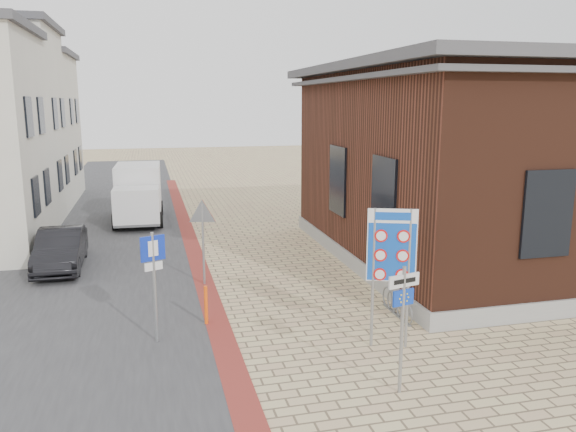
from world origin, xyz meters
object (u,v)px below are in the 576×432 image
parking_sign (154,268)px  essen_sign (403,310)px  sedan (61,249)px  border_sign (392,248)px  bollard (206,305)px  box_truck (138,193)px

parking_sign → essen_sign: bearing=-60.3°
sedan → border_sign: (8.15, -8.39, 1.67)m
border_sign → parking_sign: border_sign is taller
parking_sign → bollard: 1.96m
parking_sign → sedan: bearing=91.0°
border_sign → parking_sign: 5.39m
sedan → parking_sign: bearing=-67.3°
sedan → box_truck: size_ratio=0.80×
parking_sign → border_sign: bearing=-38.7°
essen_sign → sedan: bearing=112.7°
essen_sign → parking_sign: parking_sign is taller
border_sign → sedan: bearing=154.3°
box_truck → bollard: size_ratio=5.01×
parking_sign → bollard: size_ratio=2.61×
bollard → box_truck: bearing=97.6°
essen_sign → parking_sign: bearing=129.1°
essen_sign → bollard: 5.53m
bollard → border_sign: bearing=-30.4°
sedan → bollard: (4.23, -6.09, -0.16)m
box_truck → parking_sign: (0.52, -14.03, 0.46)m
border_sign → essen_sign: border_sign is taller
box_truck → border_sign: (5.68, -15.53, 0.98)m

